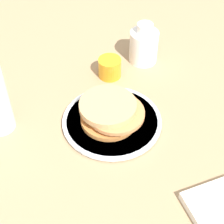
{
  "coord_description": "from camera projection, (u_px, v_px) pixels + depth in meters",
  "views": [
    {
      "loc": [
        -0.59,
        0.25,
        0.69
      ],
      "look_at": [
        -0.01,
        -0.0,
        0.04
      ],
      "focal_mm": 60.0,
      "sensor_mm": 36.0,
      "label": 1
    }
  ],
  "objects": [
    {
      "name": "ground_plane",
      "position": [
        110.0,
        120.0,
        0.94
      ],
      "size": [
        4.0,
        4.0,
        0.0
      ],
      "primitive_type": "plane",
      "color": "#9E7F5B"
    },
    {
      "name": "plate",
      "position": [
        112.0,
        121.0,
        0.93
      ],
      "size": [
        0.25,
        0.25,
        0.01
      ],
      "color": "silver",
      "rests_on": "ground_plane"
    },
    {
      "name": "pancake_stack",
      "position": [
        111.0,
        112.0,
        0.91
      ],
      "size": [
        0.15,
        0.15,
        0.05
      ],
      "color": "#BD783A",
      "rests_on": "plate"
    },
    {
      "name": "juice_glass",
      "position": [
        110.0,
        68.0,
        1.04
      ],
      "size": [
        0.06,
        0.06,
        0.06
      ],
      "color": "orange",
      "rests_on": "ground_plane"
    },
    {
      "name": "cream_jug",
      "position": [
        144.0,
        45.0,
        1.08
      ],
      "size": [
        0.08,
        0.08,
        0.12
      ],
      "color": "white",
      "rests_on": "ground_plane"
    }
  ]
}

